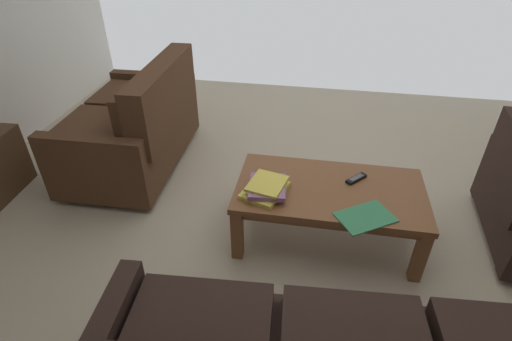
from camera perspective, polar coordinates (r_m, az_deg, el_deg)
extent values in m
cube|color=#B7A88E|center=(2.94, 7.79, -6.98)|extent=(5.64, 4.94, 0.01)
cylinder|color=black|center=(4.17, -18.64, 5.43)|extent=(0.05, 0.05, 0.06)
cylinder|color=black|center=(3.47, -25.12, -2.46)|extent=(0.05, 0.05, 0.06)
cylinder|color=black|center=(3.92, -9.72, 4.95)|extent=(0.05, 0.05, 0.06)
cylinder|color=black|center=(3.16, -14.75, -3.72)|extent=(0.05, 0.05, 0.06)
cube|color=#4C301E|center=(3.54, -17.55, 4.53)|extent=(0.82, 1.15, 0.39)
cube|color=#4C301E|center=(3.67, -16.76, 10.06)|extent=(0.71, 0.54, 0.10)
cube|color=#4C301E|center=(3.22, -20.59, 5.79)|extent=(0.71, 0.54, 0.10)
cube|color=#4C301E|center=(3.24, -13.27, 10.33)|extent=(0.21, 1.14, 0.51)
cube|color=#4C301E|center=(3.52, -13.42, 12.27)|extent=(0.13, 0.51, 0.37)
cube|color=#4C301E|center=(3.05, -17.02, 8.15)|extent=(0.13, 0.51, 0.37)
cube|color=#4C301E|center=(4.01, -14.25, 9.79)|extent=(0.80, 0.12, 0.55)
cube|color=#4C301E|center=(3.05, -22.28, -0.12)|extent=(0.80, 0.12, 0.55)
cube|color=brown|center=(2.56, 10.65, -2.88)|extent=(1.19, 0.64, 0.04)
cube|color=brown|center=(2.58, 10.55, -3.68)|extent=(1.10, 0.57, 0.05)
cube|color=brown|center=(2.98, 20.95, -3.91)|extent=(0.07, 0.07, 0.38)
cube|color=brown|center=(2.93, -0.46, -1.88)|extent=(0.07, 0.07, 0.38)
cube|color=brown|center=(2.57, 22.58, -11.40)|extent=(0.07, 0.07, 0.38)
cube|color=brown|center=(2.52, -2.72, -9.17)|extent=(0.07, 0.07, 0.38)
cylinder|color=black|center=(3.00, 31.88, -11.22)|extent=(0.05, 0.05, 0.06)
cylinder|color=black|center=(3.41, 29.86, -4.71)|extent=(0.05, 0.05, 0.06)
cube|color=#E0CC4C|center=(2.46, 1.29, -2.87)|extent=(0.31, 0.34, 0.03)
cube|color=#996699|center=(2.44, 1.65, -2.37)|extent=(0.25, 0.28, 0.03)
cube|color=#E0CC4C|center=(2.43, 1.62, -1.89)|extent=(0.26, 0.28, 0.02)
cube|color=black|center=(2.65, 14.28, -1.15)|extent=(0.14, 0.15, 0.02)
cube|color=#59595B|center=(2.64, 14.31, -0.96)|extent=(0.10, 0.10, 0.00)
cube|color=#337F51|center=(2.36, 15.53, -6.51)|extent=(0.38, 0.35, 0.01)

